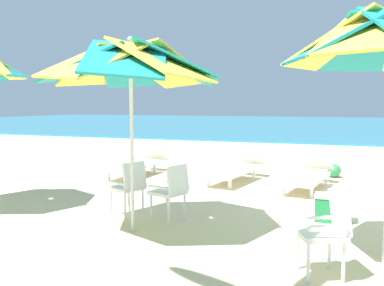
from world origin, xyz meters
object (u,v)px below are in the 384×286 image
(beach_umbrella_1, at_px, (131,65))
(cooler_box, at_px, (332,208))
(sun_lounger_3, at_px, (137,164))
(sun_lounger_1, at_px, (309,175))
(beach_ball, at_px, (334,171))
(sun_lounger_2, at_px, (236,169))
(plastic_chair_3, at_px, (171,189))
(plastic_chair_0, at_px, (327,228))
(plastic_chair_2, at_px, (129,185))

(beach_umbrella_1, distance_m, cooler_box, 3.61)
(cooler_box, bearing_deg, sun_lounger_3, 151.40)
(sun_lounger_1, distance_m, cooler_box, 2.35)
(beach_umbrella_1, xyz_separation_m, beach_ball, (2.60, 5.26, -2.11))
(sun_lounger_1, bearing_deg, sun_lounger_2, 171.11)
(sun_lounger_3, height_order, cooler_box, sun_lounger_3)
(sun_lounger_2, bearing_deg, beach_umbrella_1, -97.39)
(beach_umbrella_1, bearing_deg, sun_lounger_2, 82.61)
(sun_lounger_1, height_order, sun_lounger_2, same)
(beach_umbrella_1, xyz_separation_m, sun_lounger_1, (2.11, 3.70, -1.99))
(plastic_chair_3, xyz_separation_m, sun_lounger_2, (0.16, 3.41, -0.22))
(plastic_chair_0, height_order, sun_lounger_3, plastic_chair_0)
(beach_umbrella_1, height_order, plastic_chair_3, beach_umbrella_1)
(plastic_chair_0, distance_m, sun_lounger_3, 6.41)
(plastic_chair_3, bearing_deg, cooler_box, 21.06)
(cooler_box, bearing_deg, beach_umbrella_1, -151.56)
(plastic_chair_2, height_order, sun_lounger_2, plastic_chair_2)
(plastic_chair_2, bearing_deg, sun_lounger_1, 50.92)
(sun_lounger_1, distance_m, sun_lounger_3, 4.06)
(plastic_chair_3, height_order, sun_lounger_3, plastic_chair_3)
(beach_umbrella_1, distance_m, sun_lounger_2, 4.46)
(plastic_chair_3, bearing_deg, sun_lounger_1, 60.89)
(plastic_chair_2, relative_size, sun_lounger_3, 0.40)
(plastic_chair_0, xyz_separation_m, cooler_box, (0.04, 2.07, -0.30))
(beach_ball, bearing_deg, cooler_box, -90.07)
(plastic_chair_0, relative_size, plastic_chair_3, 1.00)
(plastic_chair_2, xyz_separation_m, plastic_chair_3, (0.74, -0.08, 0.00))
(plastic_chair_0, xyz_separation_m, plastic_chair_2, (-2.95, 1.29, 0.00))
(plastic_chair_0, xyz_separation_m, sun_lounger_2, (-2.05, 4.62, -0.22))
(sun_lounger_1, relative_size, cooler_box, 4.44)
(plastic_chair_0, xyz_separation_m, sun_lounger_3, (-4.51, 4.55, -0.22))
(beach_ball, bearing_deg, plastic_chair_0, -90.40)
(beach_ball, bearing_deg, plastic_chair_3, -115.47)
(beach_umbrella_1, relative_size, plastic_chair_2, 3.06)
(cooler_box, distance_m, beach_ball, 3.86)
(plastic_chair_3, bearing_deg, plastic_chair_2, 173.66)
(plastic_chair_3, xyz_separation_m, sun_lounger_3, (-2.30, 3.34, -0.22))
(cooler_box, bearing_deg, sun_lounger_2, 129.28)
(plastic_chair_3, relative_size, sun_lounger_2, 0.39)
(plastic_chair_2, xyz_separation_m, sun_lounger_2, (0.90, 3.33, -0.22))
(plastic_chair_2, xyz_separation_m, cooler_box, (2.98, 0.78, -0.30))
(sun_lounger_2, relative_size, sun_lounger_3, 1.02)
(plastic_chair_0, bearing_deg, beach_ball, 89.60)
(sun_lounger_1, xyz_separation_m, cooler_box, (0.48, -2.30, -0.08))
(plastic_chair_0, height_order, beach_umbrella_1, beach_umbrella_1)
(sun_lounger_1, xyz_separation_m, sun_lounger_2, (-1.60, 0.25, 0.00))
(plastic_chair_3, relative_size, sun_lounger_1, 0.39)
(sun_lounger_3, xyz_separation_m, beach_ball, (4.55, 1.38, -0.12))
(sun_lounger_3, distance_m, cooler_box, 5.18)
(beach_umbrella_1, distance_m, sun_lounger_1, 4.71)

